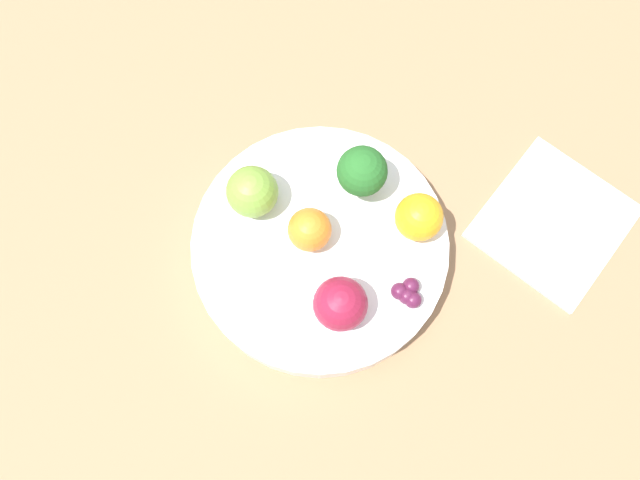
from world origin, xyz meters
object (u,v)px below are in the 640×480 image
Objects in this scene: broccoli at (363,172)px; napkin at (553,222)px; grape_cluster at (407,293)px; orange_front at (419,217)px; orange_back at (309,230)px; apple_green at (250,195)px; bowl at (320,249)px; apple_red at (340,304)px.

broccoli is 0.40× the size of napkin.
broccoli reaches higher than napkin.
napkin is (-0.09, -0.17, -0.05)m from grape_cluster.
napkin is at bearing -140.25° from orange_front.
grape_cluster is (-0.12, -0.00, -0.01)m from orange_back.
apple_green reaches higher than orange_back.
bowl is at bearing 88.92° from broccoli.
broccoli is 1.34× the size of orange_front.
apple_red is 1.09× the size of orange_front.
apple_green is at bearing 2.91° from orange_back.
napkin is at bearing -118.19° from grape_cluster.
orange_back reaches higher than napkin.
apple_red is 0.07m from grape_cluster.
grape_cluster is at bearing 144.21° from broccoli.
apple_green reaches higher than napkin.
orange_back is (-0.07, -0.00, -0.00)m from apple_green.
orange_front reaches higher than napkin.
grape_cluster is at bearing 114.27° from orange_front.
orange_back is at bearing 79.60° from broccoli.
apple_red is (-0.06, 0.05, 0.05)m from bowl.
apple_green reaches higher than orange_front.
apple_red reaches higher than napkin.
apple_red is at bearing 81.96° from orange_front.
bowl is 1.63× the size of napkin.
apple_green is 0.07m from orange_back.
apple_green is at bearing 2.00° from grape_cluster.
apple_red is at bearing 145.44° from orange_back.
bowl is at bearing -177.26° from apple_green.
grape_cluster is (-0.10, 0.07, -0.03)m from broccoli.
bowl is 8.06× the size of grape_cluster.
apple_red reaches higher than bowl.
bowl is 5.44× the size of orange_front.
bowl is at bearing 1.41° from grape_cluster.
broccoli reaches higher than grape_cluster.
apple_green is (0.14, -0.04, 0.00)m from apple_red.
bowl is at bearing 44.95° from orange_front.
orange_back is at bearing 40.51° from orange_front.
orange_back is (0.08, 0.07, -0.00)m from orange_front.
napkin is at bearing -139.94° from orange_back.
grape_cluster is at bearing 61.81° from napkin.
orange_front is at bearing 176.69° from broccoli.
broccoli is (-0.00, -0.08, 0.06)m from bowl.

